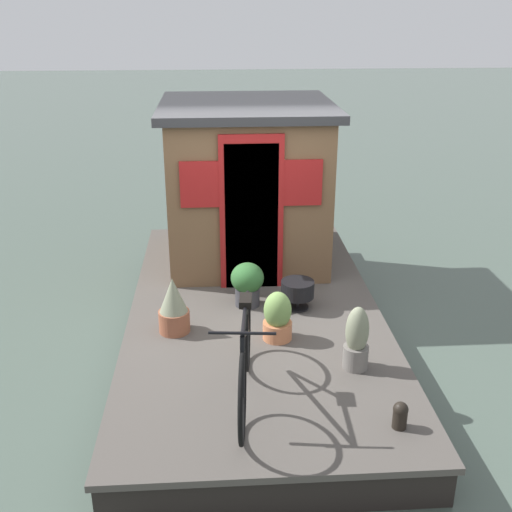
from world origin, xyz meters
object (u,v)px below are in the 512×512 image
potted_plant_fern (277,317)px  mooring_bollard (400,414)px  potted_plant_succulent (174,307)px  houseboat_cabin (247,182)px  charcoal_grill (297,290)px  potted_plant_mint (357,340)px  bicycle (245,357)px  potted_plant_ivy (247,283)px

potted_plant_fern → mooring_bollard: 1.68m
potted_plant_succulent → mooring_bollard: 2.50m
houseboat_cabin → charcoal_grill: houseboat_cabin is taller
potted_plant_mint → charcoal_grill: 1.29m
houseboat_cabin → bicycle: houseboat_cabin is taller
potted_plant_succulent → houseboat_cabin: bearing=-23.2°
houseboat_cabin → potted_plant_ivy: size_ratio=4.24×
houseboat_cabin → potted_plant_mint: houseboat_cabin is taller
houseboat_cabin → bicycle: (-3.18, 0.19, -0.60)m
potted_plant_ivy → potted_plant_succulent: bearing=125.2°
mooring_bollard → potted_plant_mint: bearing=10.5°
potted_plant_fern → mooring_bollard: (-1.46, -0.82, -0.11)m
houseboat_cabin → potted_plant_ivy: 1.61m
houseboat_cabin → charcoal_grill: size_ratio=5.79×
bicycle → charcoal_grill: bicycle is taller
houseboat_cabin → potted_plant_succulent: (-1.97, 0.85, -0.73)m
bicycle → charcoal_grill: 1.78m
potted_plant_fern → charcoal_grill: 0.71m
mooring_bollard → potted_plant_succulent: bearing=47.8°
potted_plant_fern → potted_plant_succulent: size_ratio=0.86×
potted_plant_fern → mooring_bollard: bearing=-150.6°
bicycle → potted_plant_ivy: 1.76m
potted_plant_fern → potted_plant_succulent: 1.05m
houseboat_cabin → mooring_bollard: (-3.65, -1.00, -0.88)m
bicycle → potted_plant_mint: bearing=-68.0°
bicycle → potted_plant_fern: 1.07m
bicycle → charcoal_grill: size_ratio=4.80×
potted_plant_fern → potted_plant_succulent: potted_plant_succulent is taller
potted_plant_ivy → charcoal_grill: bearing=-101.2°
mooring_bollard → houseboat_cabin: bearing=15.4°
mooring_bollard → charcoal_grill: bearing=14.4°
houseboat_cabin → mooring_bollard: 3.89m
potted_plant_ivy → potted_plant_mint: 1.62m
bicycle → potted_plant_ivy: (1.75, -0.11, -0.13)m
mooring_bollard → bicycle: bearing=68.4°
potted_plant_fern → potted_plant_ivy: (0.76, 0.26, 0.03)m
potted_plant_ivy → houseboat_cabin: bearing=-3.0°
potted_plant_fern → charcoal_grill: (0.65, -0.28, -0.02)m
bicycle → mooring_bollard: bicycle is taller
potted_plant_fern → houseboat_cabin: bearing=4.7°
potted_plant_ivy → potted_plant_mint: size_ratio=0.80×
charcoal_grill → potted_plant_fern: bearing=156.6°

